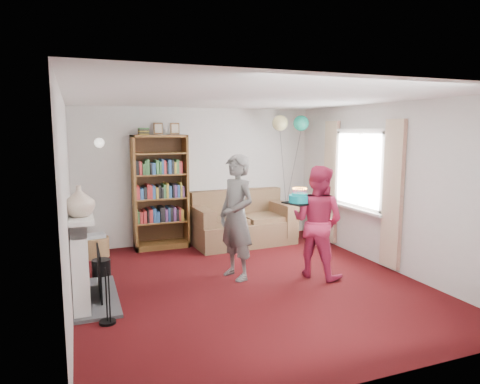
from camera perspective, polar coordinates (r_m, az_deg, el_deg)
name	(u,v)px	position (r m, az deg, el deg)	size (l,w,h in m)	color
ground	(249,284)	(6.01, 1.16, -12.11)	(5.00, 5.00, 0.00)	#380808
wall_back	(198,175)	(8.06, -5.58, 2.22)	(4.50, 0.02, 2.50)	silver
wall_left	(66,204)	(5.28, -22.14, -1.51)	(0.02, 5.00, 2.50)	silver
wall_right	(386,186)	(6.87, 18.93, 0.78)	(0.02, 5.00, 2.50)	silver
ceiling	(249,98)	(5.65, 1.24, 12.46)	(4.50, 5.00, 0.01)	white
fireplace	(85,260)	(5.63, -19.94, -8.54)	(0.55, 1.80, 1.12)	#3F3F42
window_bay	(359,184)	(7.31, 15.57, 0.97)	(0.14, 2.02, 2.20)	white
wall_sconce	(99,143)	(7.59, -18.26, 6.26)	(0.16, 0.23, 0.16)	gold
bookcase	(160,193)	(7.72, -10.63, -0.15)	(0.95, 0.42, 2.22)	#472B14
sofa	(241,224)	(8.01, 0.17, -4.25)	(1.82, 0.96, 0.96)	brown
wicker_basket	(96,246)	(7.54, -18.70, -6.89)	(0.44, 0.44, 0.39)	olive
person_striped	(237,217)	(6.00, -0.46, -3.36)	(0.64, 0.42, 1.76)	black
person_magenta	(318,222)	(6.20, 10.30, -3.90)	(0.78, 0.61, 1.60)	#B02348
birthday_cake	(300,199)	(6.04, 7.94, -0.91)	(0.36, 0.36, 0.22)	black
balloons	(291,123)	(8.12, 6.77, 9.10)	(0.73, 0.33, 1.68)	#3F3F3F
mantel_vase	(79,201)	(5.12, -20.64, -1.13)	(0.34, 0.34, 0.35)	beige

